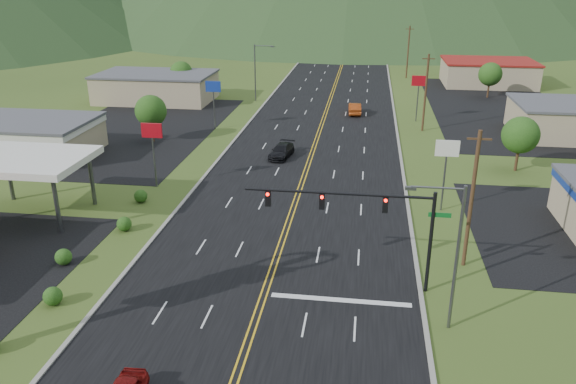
# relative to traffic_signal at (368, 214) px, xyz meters

# --- Properties ---
(traffic_signal) EXTENTS (13.10, 0.43, 7.00)m
(traffic_signal) POSITION_rel_traffic_signal_xyz_m (0.00, 0.00, 0.00)
(traffic_signal) COLOR black
(traffic_signal) RESTS_ON ground
(streetlight_east) EXTENTS (3.28, 0.25, 9.00)m
(streetlight_east) POSITION_rel_traffic_signal_xyz_m (4.70, -4.00, -0.15)
(streetlight_east) COLOR #59595E
(streetlight_east) RESTS_ON ground
(streetlight_west) EXTENTS (3.28, 0.25, 9.00)m
(streetlight_west) POSITION_rel_traffic_signal_xyz_m (-18.16, 56.00, -0.15)
(streetlight_west) COLOR #59595E
(streetlight_west) RESTS_ON ground
(gas_canopy) EXTENTS (10.00, 8.00, 5.30)m
(gas_canopy) POSITION_rel_traffic_signal_xyz_m (-28.48, 8.00, -0.46)
(gas_canopy) COLOR white
(gas_canopy) RESTS_ON ground
(building_west_mid) EXTENTS (14.40, 10.40, 4.10)m
(building_west_mid) POSITION_rel_traffic_signal_xyz_m (-38.48, 24.00, -3.06)
(building_west_mid) COLOR tan
(building_west_mid) RESTS_ON ground
(building_west_far) EXTENTS (18.40, 11.40, 4.50)m
(building_west_far) POSITION_rel_traffic_signal_xyz_m (-34.48, 54.00, -3.07)
(building_west_far) COLOR tan
(building_west_far) RESTS_ON ground
(building_east_mid) EXTENTS (14.40, 11.40, 4.30)m
(building_east_mid) POSITION_rel_traffic_signal_xyz_m (25.52, 41.00, -3.17)
(building_east_mid) COLOR tan
(building_east_mid) RESTS_ON ground
(building_east_far) EXTENTS (16.40, 12.40, 4.50)m
(building_east_far) POSITION_rel_traffic_signal_xyz_m (21.52, 76.00, -3.07)
(building_east_far) COLOR tan
(building_east_far) RESTS_ON ground
(pole_sign_west_a) EXTENTS (2.00, 0.18, 6.40)m
(pole_sign_west_a) POSITION_rel_traffic_signal_xyz_m (-20.48, 16.00, -0.28)
(pole_sign_west_a) COLOR #59595E
(pole_sign_west_a) RESTS_ON ground
(pole_sign_west_b) EXTENTS (2.00, 0.18, 6.40)m
(pole_sign_west_b) POSITION_rel_traffic_signal_xyz_m (-20.48, 38.00, -0.28)
(pole_sign_west_b) COLOR #59595E
(pole_sign_west_b) RESTS_ON ground
(pole_sign_east_a) EXTENTS (2.00, 0.18, 6.40)m
(pole_sign_east_a) POSITION_rel_traffic_signal_xyz_m (6.52, 14.00, -0.28)
(pole_sign_east_a) COLOR #59595E
(pole_sign_east_a) RESTS_ON ground
(pole_sign_east_b) EXTENTS (2.00, 0.18, 6.40)m
(pole_sign_east_b) POSITION_rel_traffic_signal_xyz_m (6.52, 46.00, -0.28)
(pole_sign_east_b) COLOR #59595E
(pole_sign_east_b) RESTS_ON ground
(tree_west_a) EXTENTS (3.84, 3.84, 5.82)m
(tree_west_a) POSITION_rel_traffic_signal_xyz_m (-26.48, 31.00, -1.44)
(tree_west_a) COLOR #382314
(tree_west_a) RESTS_ON ground
(tree_west_b) EXTENTS (3.84, 3.84, 5.82)m
(tree_west_b) POSITION_rel_traffic_signal_xyz_m (-31.48, 58.00, -1.44)
(tree_west_b) COLOR #382314
(tree_west_b) RESTS_ON ground
(tree_east_a) EXTENTS (3.84, 3.84, 5.82)m
(tree_east_a) POSITION_rel_traffic_signal_xyz_m (15.52, 26.00, -1.44)
(tree_east_a) COLOR #382314
(tree_east_a) RESTS_ON ground
(tree_east_b) EXTENTS (3.84, 3.84, 5.82)m
(tree_east_b) POSITION_rel_traffic_signal_xyz_m (19.52, 64.00, -1.44)
(tree_east_b) COLOR #382314
(tree_east_b) RESTS_ON ground
(utility_pole_a) EXTENTS (1.60, 0.28, 10.00)m
(utility_pole_a) POSITION_rel_traffic_signal_xyz_m (7.02, 4.00, -0.20)
(utility_pole_a) COLOR #382314
(utility_pole_a) RESTS_ON ground
(utility_pole_b) EXTENTS (1.60, 0.28, 10.00)m
(utility_pole_b) POSITION_rel_traffic_signal_xyz_m (7.02, 41.00, -0.20)
(utility_pole_b) COLOR #382314
(utility_pole_b) RESTS_ON ground
(utility_pole_c) EXTENTS (1.60, 0.28, 10.00)m
(utility_pole_c) POSITION_rel_traffic_signal_xyz_m (7.02, 81.00, -0.20)
(utility_pole_c) COLOR #382314
(utility_pole_c) RESTS_ON ground
(utility_pole_d) EXTENTS (1.60, 0.28, 10.00)m
(utility_pole_d) POSITION_rel_traffic_signal_xyz_m (7.02, 121.00, -0.20)
(utility_pole_d) COLOR #382314
(utility_pole_d) RESTS_ON ground
(car_dark_mid) EXTENTS (2.75, 5.20, 1.44)m
(car_dark_mid) POSITION_rel_traffic_signal_xyz_m (-9.75, 26.98, -4.61)
(car_dark_mid) COLOR black
(car_dark_mid) RESTS_ON ground
(car_red_far) EXTENTS (2.07, 5.12, 1.65)m
(car_red_far) POSITION_rel_traffic_signal_xyz_m (-2.20, 49.05, -4.50)
(car_red_far) COLOR #9B3A10
(car_red_far) RESTS_ON ground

